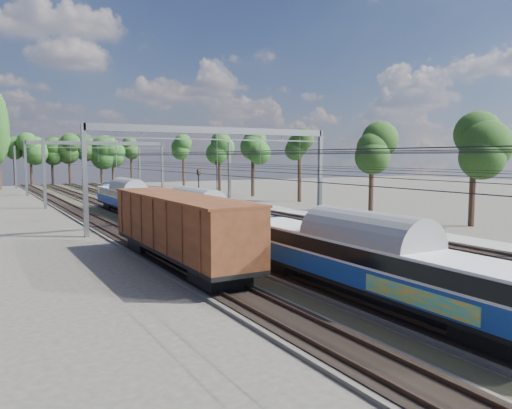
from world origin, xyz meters
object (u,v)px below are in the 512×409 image
signal_far (217,175)px  freight_boxcar (178,225)px  emu_train (198,211)px  worker (112,186)px  signal_near (199,187)px

signal_far → freight_boxcar: bearing=-133.0°
emu_train → freight_boxcar: bearing=-120.4°
emu_train → worker: bearing=82.6°
freight_boxcar → signal_far: signal_far is taller
signal_near → signal_far: (11.21, 19.29, 0.46)m
freight_boxcar → worker: 66.30m
signal_near → signal_far: 22.32m
emu_train → signal_far: bearing=62.4°
freight_boxcar → signal_near: size_ratio=3.05×
signal_far → signal_near: bearing=-135.0°
emu_train → worker: (7.47, 57.52, -1.36)m
emu_train → freight_boxcar: freight_boxcar is taller
emu_train → signal_far: size_ratio=9.74×
freight_boxcar → signal_near: signal_near is taller
emu_train → signal_far: signal_far is taller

